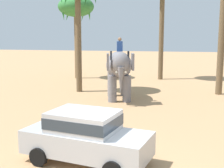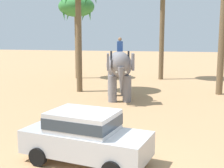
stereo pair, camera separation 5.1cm
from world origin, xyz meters
name	(u,v)px [view 1 (the left image)]	position (x,y,z in m)	size (l,w,h in m)	color
car_sedan_foreground	(86,135)	(-0.87, 0.50, 0.93)	(4.37, 2.53, 1.70)	#B7BABF
elephant_with_mahout	(119,68)	(-1.43, 10.13, 1.99)	(2.30, 4.01, 3.88)	slate
palm_tree_near_hut	(76,9)	(-6.77, 18.44, 6.24)	(3.20, 3.20, 7.33)	brown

